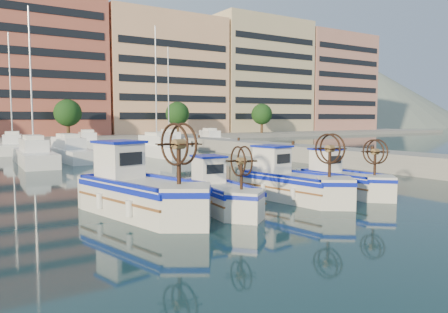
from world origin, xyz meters
The scene contains 9 objects.
ground centered at (0.00, 0.00, 0.00)m, with size 300.00×300.00×0.00m, color #16393B.
quay centered at (13.00, 8.00, 0.60)m, with size 3.00×60.00×1.20m, color gray.
waterfront centered at (9.23, 65.04, 11.10)m, with size 180.00×40.00×25.60m.
hill_east centered at (140.00, 110.00, 0.00)m, with size 160.00×160.00×50.00m, color slate.
yacht_marina centered at (-2.21, 27.77, 0.53)m, with size 38.92×23.30×11.50m.
fishing_boat_a centered at (-5.69, 0.96, 0.90)m, with size 3.16×5.37×3.25m.
fishing_boat_b centered at (-2.87, 0.16, 0.68)m, with size 1.99×4.05×2.47m.
fishing_boat_c centered at (0.71, 0.27, 0.78)m, with size 2.46×4.63×2.82m.
fishing_boat_d centered at (3.56, 0.10, 0.70)m, with size 1.82×4.10×2.53m.
Camera 1 is at (-11.31, -13.42, 3.38)m, focal length 35.00 mm.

